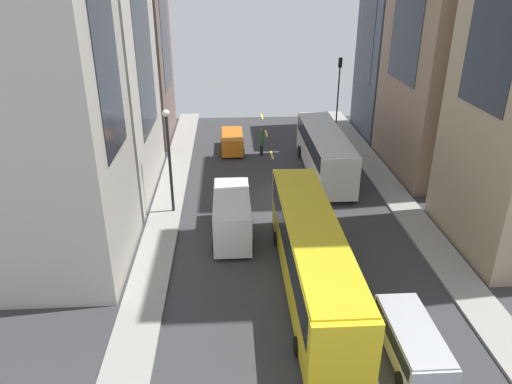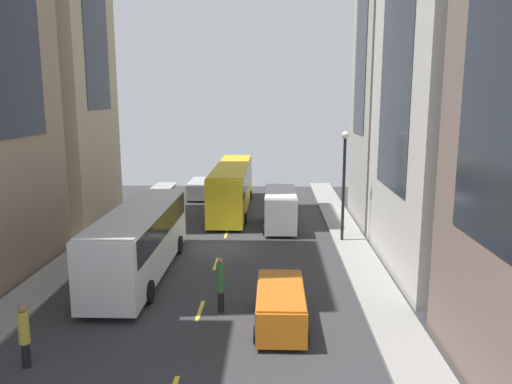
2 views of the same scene
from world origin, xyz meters
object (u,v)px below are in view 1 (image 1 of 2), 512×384
object	(u,v)px
pedestrian_waiting_curb	(322,125)
streetcar_yellow	(312,251)
delivery_van_white	(232,213)
car_orange_1	(232,140)
city_bus_white	(324,148)
traffic_light_near_corner	(339,79)
pedestrian_crossing_mid	(262,141)
car_silver_0	(412,340)

from	to	relation	value
pedestrian_waiting_curb	streetcar_yellow	bearing A→B (deg)	101.66
delivery_van_white	car_orange_1	size ratio (longest dim) A/B	1.25
city_bus_white	traffic_light_near_corner	distance (m)	13.00
pedestrian_waiting_curb	pedestrian_crossing_mid	bearing A→B (deg)	60.98
streetcar_yellow	pedestrian_waiting_curb	world-z (taller)	streetcar_yellow
city_bus_white	traffic_light_near_corner	bearing A→B (deg)	-106.33
car_silver_0	delivery_van_white	bearing A→B (deg)	-55.85
streetcar_yellow	car_orange_1	bearing A→B (deg)	-80.23
pedestrian_crossing_mid	car_silver_0	bearing A→B (deg)	-138.80
car_orange_1	pedestrian_crossing_mid	distance (m)	2.77
city_bus_white	pedestrian_waiting_curb	size ratio (longest dim) A/B	5.24
delivery_van_white	car_silver_0	bearing A→B (deg)	124.15
car_silver_0	traffic_light_near_corner	bearing A→B (deg)	-96.71
city_bus_white	traffic_light_near_corner	size ratio (longest dim) A/B	1.73
car_orange_1	traffic_light_near_corner	distance (m)	12.95
car_orange_1	car_silver_0	bearing A→B (deg)	105.02
city_bus_white	pedestrian_waiting_curb	xyz separation A→B (m)	(-1.51, -8.87, -0.85)
car_silver_0	pedestrian_crossing_mid	distance (m)	24.18
city_bus_white	traffic_light_near_corner	xyz separation A→B (m)	(-3.58, -12.22, 2.65)
pedestrian_crossing_mid	streetcar_yellow	bearing A→B (deg)	-145.85
city_bus_white	car_orange_1	bearing A→B (deg)	-38.96
city_bus_white	car_silver_0	bearing A→B (deg)	89.56
city_bus_white	car_silver_0	world-z (taller)	city_bus_white
streetcar_yellow	delivery_van_white	size ratio (longest dim) A/B	2.49
car_orange_1	traffic_light_near_corner	world-z (taller)	traffic_light_near_corner
pedestrian_crossing_mid	traffic_light_near_corner	distance (m)	11.77
car_silver_0	traffic_light_near_corner	xyz separation A→B (m)	(-3.73, -31.71, 3.75)
delivery_van_white	pedestrian_waiting_curb	distance (m)	20.09
streetcar_yellow	pedestrian_crossing_mid	xyz separation A→B (m)	(1.05, -18.99, -0.89)
streetcar_yellow	pedestrian_crossing_mid	world-z (taller)	streetcar_yellow
delivery_van_white	car_silver_0	xyz separation A→B (m)	(-6.92, 10.20, -0.61)
delivery_van_white	pedestrian_crossing_mid	bearing A→B (deg)	-100.97
city_bus_white	streetcar_yellow	size ratio (longest dim) A/B	0.82
city_bus_white	streetcar_yellow	distance (m)	15.07
streetcar_yellow	pedestrian_waiting_curb	distance (m)	24.08
pedestrian_waiting_curb	traffic_light_near_corner	distance (m)	5.27
city_bus_white	delivery_van_white	xyz separation A→B (m)	(7.07, 9.29, -0.49)
car_silver_0	pedestrian_crossing_mid	world-z (taller)	pedestrian_crossing_mid
city_bus_white	pedestrian_crossing_mid	bearing A→B (deg)	-44.14
traffic_light_near_corner	delivery_van_white	bearing A→B (deg)	63.67
streetcar_yellow	delivery_van_white	bearing A→B (deg)	-55.70
streetcar_yellow	car_silver_0	distance (m)	5.92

